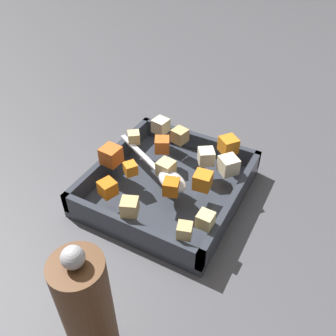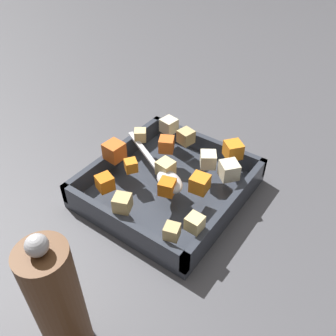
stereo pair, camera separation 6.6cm
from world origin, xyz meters
The scene contains 20 objects.
ground_plane centered at (0.00, 0.00, 0.00)m, with size 4.00×4.00×0.00m, color #4C4C51.
baking_dish centered at (0.01, -0.01, 0.02)m, with size 0.29×0.27×0.05m.
carrot_chunk_far_right centered at (-0.04, -0.04, 0.07)m, with size 0.03×0.03×0.03m, color orange.
carrot_chunk_mid_left centered at (0.12, -0.09, 0.07)m, with size 0.03×0.03×0.03m, color orange.
carrot_chunk_far_left centered at (-0.02, 0.10, 0.07)m, with size 0.03×0.03×0.03m, color orange.
carrot_chunk_center centered at (-0.03, 0.05, 0.06)m, with size 0.02×0.02×0.02m, color orange.
carrot_chunk_near_left centered at (0.06, 0.03, 0.07)m, with size 0.03×0.03×0.03m, color orange.
carrot_chunk_back_center centered at (-0.09, 0.05, 0.07)m, with size 0.03×0.03×0.03m, color orange.
carrot_chunk_front_center centered at (0.00, -0.08, 0.07)m, with size 0.03×0.03×0.03m, color orange.
potato_chunk_heap_side centered at (0.10, 0.01, 0.07)m, with size 0.03×0.03×0.03m, color tan.
potato_chunk_under_handle centered at (0.06, -0.11, 0.07)m, with size 0.03×0.03×0.03m, color beige.
potato_chunk_corner_sw centered at (0.06, 0.09, 0.07)m, with size 0.02×0.02×0.02m, color #E0CC89.
potato_chunk_heap_top centered at (0.00, -0.01, 0.07)m, with size 0.03×0.03×0.03m, color #E0CC89.
potato_chunk_near_spoon centered at (-0.11, -0.01, 0.07)m, with size 0.03×0.03×0.03m, color tan.
potato_chunk_rim_edge centered at (-0.08, -0.13, 0.07)m, with size 0.02×0.02×0.02m, color #E0CC89.
potato_chunk_corner_se centered at (0.07, -0.06, 0.07)m, with size 0.03×0.03×0.03m, color beige.
potato_chunk_corner_nw centered at (0.12, 0.06, 0.07)m, with size 0.03×0.03×0.03m, color beige.
potato_chunk_mid_right centered at (-0.11, -0.11, 0.07)m, with size 0.02×0.02×0.02m, color tan.
serving_spoon centered at (-0.02, -0.02, 0.06)m, with size 0.12×0.20×0.02m.
pepper_mill centered at (-0.30, -0.08, 0.10)m, with size 0.06×0.06×0.22m.
Camera 2 is at (-0.41, -0.31, 0.50)m, focal length 38.97 mm.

